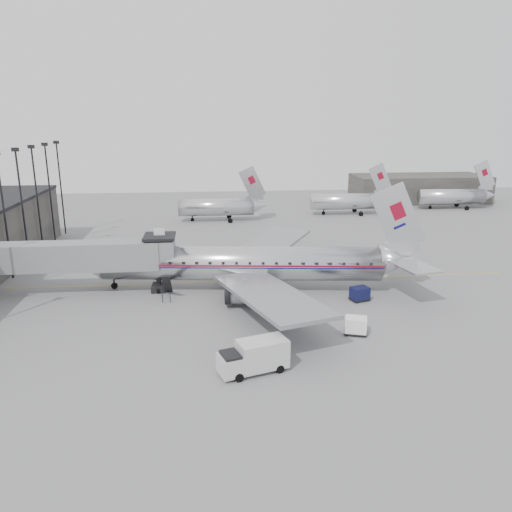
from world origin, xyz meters
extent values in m
plane|color=slate|center=(0.00, 0.00, 0.00)|extent=(160.00, 160.00, 0.00)
cube|color=#33312F|center=(45.00, 60.00, 3.00)|extent=(30.00, 12.00, 6.00)
cube|color=gold|center=(3.00, 6.00, 0.01)|extent=(60.00, 0.15, 0.01)
cube|color=slate|center=(-22.00, 3.60, 4.30)|extent=(12.00, 2.80, 3.00)
cube|color=slate|center=(-13.00, 3.60, 4.30)|extent=(8.00, 3.00, 3.10)
cube|color=slate|center=(-9.00, 4.00, 4.30)|extent=(3.20, 3.60, 3.20)
cube|color=black|center=(-9.00, 4.00, 6.20)|extent=(3.40, 3.80, 0.30)
cube|color=white|center=(-9.00, 4.00, 6.70)|extent=(1.20, 0.15, 0.80)
cylinder|color=black|center=(-9.30, 3.60, 1.40)|extent=(0.56, 0.56, 2.80)
cube|color=black|center=(-9.30, 3.60, 0.35)|extent=(1.60, 2.20, 0.70)
cylinder|color=black|center=(-9.30, 2.60, 0.30)|extent=(0.30, 0.60, 0.60)
cylinder|color=black|center=(-9.30, 4.60, 0.30)|extent=(0.30, 0.60, 0.60)
cube|color=black|center=(-8.20, 1.30, 1.50)|extent=(0.90, 3.20, 2.90)
cylinder|color=black|center=(-27.50, 10.00, 7.50)|extent=(0.24, 0.24, 15.00)
cylinder|color=black|center=(-27.50, 16.00, 7.50)|extent=(0.24, 0.24, 15.00)
cube|color=black|center=(-27.50, 16.00, 15.00)|extent=(0.90, 0.25, 0.50)
cylinder|color=black|center=(-27.50, 22.00, 7.50)|extent=(0.24, 0.24, 15.00)
cube|color=black|center=(-27.50, 22.00, 15.00)|extent=(0.90, 0.25, 0.50)
cylinder|color=black|center=(-27.50, 28.00, 7.50)|extent=(0.24, 0.24, 15.00)
cube|color=black|center=(-27.50, 28.00, 15.00)|extent=(0.90, 0.25, 0.50)
cylinder|color=black|center=(-27.50, 34.00, 7.50)|extent=(0.24, 0.24, 15.00)
cube|color=black|center=(-27.50, 34.00, 15.00)|extent=(0.90, 0.25, 0.50)
cylinder|color=silver|center=(-2.00, 42.00, 2.60)|extent=(14.00, 3.20, 3.20)
cube|color=silver|center=(4.80, 42.00, 7.00)|extent=(5.17, 0.26, 6.52)
cylinder|color=black|center=(-6.50, 42.00, 0.50)|extent=(0.24, 0.24, 1.00)
cylinder|color=silver|center=(24.00, 46.00, 2.60)|extent=(14.00, 3.20, 3.20)
cube|color=silver|center=(30.80, 46.00, 7.00)|extent=(5.17, 0.26, 6.52)
cylinder|color=black|center=(19.50, 46.00, 0.50)|extent=(0.24, 0.24, 1.00)
cylinder|color=silver|center=(48.00, 50.00, 2.60)|extent=(14.00, 3.20, 3.20)
cube|color=silver|center=(54.80, 50.00, 7.00)|extent=(5.17, 0.26, 6.52)
cylinder|color=black|center=(43.50, 50.00, 0.50)|extent=(0.24, 0.24, 1.00)
cylinder|color=silver|center=(0.00, 3.00, 3.12)|extent=(31.40, 7.43, 3.84)
cone|color=silver|center=(-17.03, 4.99, 3.12)|extent=(3.54, 4.18, 3.84)
cone|color=silver|center=(17.34, 0.98, 3.53)|extent=(4.55, 4.11, 3.65)
cube|color=maroon|center=(0.00, 3.00, 3.38)|extent=(31.41, 7.48, 0.19)
cube|color=#0B0954|center=(0.00, 3.00, 3.14)|extent=(31.41, 7.48, 0.10)
cube|color=silver|center=(17.03, 1.01, 8.31)|extent=(6.37, 1.05, 7.98)
cube|color=gray|center=(4.18, 11.93, 2.81)|extent=(13.39, 17.21, 1.23)
cube|color=gray|center=(2.01, -6.65, 2.81)|extent=(10.41, 17.57, 1.23)
cylinder|color=gray|center=(1.14, 8.31, 1.51)|extent=(3.76, 2.58, 2.18)
cylinder|color=gray|center=(-0.11, -2.43, 1.51)|extent=(3.76, 2.58, 2.18)
cylinder|color=black|center=(-14.45, 4.69, 0.68)|extent=(0.21, 0.21, 1.35)
cylinder|color=black|center=(2.38, 5.44, 0.73)|extent=(0.27, 0.27, 1.45)
cylinder|color=black|center=(2.38, 5.44, 0.47)|extent=(1.07, 0.48, 1.04)
cylinder|color=black|center=(1.75, 0.08, 0.73)|extent=(0.27, 0.27, 1.45)
cylinder|color=black|center=(1.75, 0.08, 0.47)|extent=(1.07, 0.48, 1.04)
cube|color=silver|center=(0.31, -15.81, 1.42)|extent=(4.24, 3.14, 2.20)
cube|color=silver|center=(-2.19, -16.60, 1.00)|extent=(2.20, 2.41, 1.47)
cube|color=black|center=(-2.19, -16.60, 1.63)|extent=(1.74, 2.08, 0.63)
cylinder|color=black|center=(-1.60, -17.41, 0.34)|extent=(0.72, 0.45, 0.67)
cylinder|color=black|center=(-2.17, -15.61, 0.34)|extent=(0.72, 0.45, 0.67)
cylinder|color=black|center=(1.60, -16.39, 0.34)|extent=(0.72, 0.45, 0.67)
cylinder|color=black|center=(1.03, -14.59, 0.34)|extent=(0.72, 0.45, 0.67)
cube|color=#0D1035|center=(12.33, -1.76, 0.86)|extent=(2.15, 1.87, 1.27)
cube|color=black|center=(12.33, -1.76, 0.18)|extent=(2.27, 1.98, 0.11)
cylinder|color=black|center=(11.81, -2.51, 0.14)|extent=(0.29, 0.19, 0.27)
cylinder|color=black|center=(13.19, -2.05, 0.14)|extent=(0.29, 0.19, 0.27)
cylinder|color=black|center=(11.47, -1.47, 0.14)|extent=(0.29, 0.19, 0.27)
cylinder|color=black|center=(12.85, -1.02, 0.14)|extent=(0.29, 0.19, 0.27)
cube|color=white|center=(9.46, -10.00, 0.91)|extent=(2.27, 1.95, 1.35)
cube|color=black|center=(9.46, -10.00, 0.19)|extent=(2.39, 2.07, 0.12)
cylinder|color=black|center=(8.55, -10.32, 0.14)|extent=(0.31, 0.20, 0.29)
cylinder|color=black|center=(10.02, -10.78, 0.14)|extent=(0.31, 0.20, 0.29)
cylinder|color=black|center=(8.90, -9.22, 0.14)|extent=(0.31, 0.20, 0.29)
cylinder|color=black|center=(10.37, -9.68, 0.14)|extent=(0.31, 0.20, 0.29)
imported|color=#BCF61C|center=(-0.34, 3.00, 0.94)|extent=(0.82, 0.78, 1.88)
camera|label=1|loc=(-3.60, -50.55, 19.07)|focal=35.00mm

